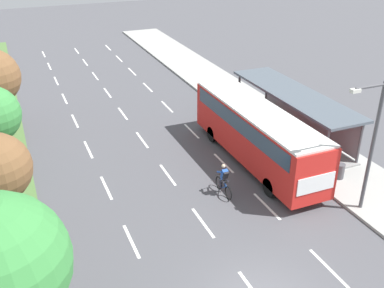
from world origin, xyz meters
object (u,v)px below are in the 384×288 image
(bus, at_px, (256,130))
(cyclist, at_px, (224,181))
(trash_bin, at_px, (340,171))
(streetlight, at_px, (371,139))
(bus_shelter, at_px, (296,109))

(bus, distance_m, cyclist, 4.24)
(trash_bin, bearing_deg, streetlight, -111.17)
(bus_shelter, relative_size, trash_bin, 12.87)
(streetlight, bearing_deg, trash_bin, 68.83)
(cyclist, xyz_separation_m, streetlight, (5.40, -3.90, 3.10))
(bus_shelter, bearing_deg, bus, -152.43)
(bus, relative_size, trash_bin, 13.28)
(cyclist, distance_m, streetlight, 7.35)
(bus_shelter, xyz_separation_m, bus, (-4.28, -2.23, 0.20))
(bus_shelter, xyz_separation_m, trash_bin, (-1.08, -5.89, -1.29))
(bus, bearing_deg, cyclist, -143.20)
(cyclist, bearing_deg, bus_shelter, 31.77)
(bus, height_order, cyclist, bus)
(cyclist, height_order, trash_bin, cyclist)
(bus, relative_size, cyclist, 6.20)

